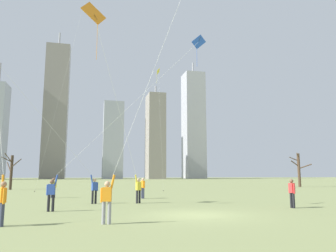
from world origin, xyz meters
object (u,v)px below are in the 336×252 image
(kite_flyer_far_back_green, at_px, (66,155))
(bystander_far_off_by_trees, at_px, (53,187))
(kite_flyer_midfield_left_blue, at_px, (76,168))
(bare_tree_center, at_px, (299,169))
(distant_kite_low_near_trees_yellow, at_px, (159,80))
(kite_flyer_foreground_right_pink, at_px, (0,163))
(bare_tree_rightmost, at_px, (11,171))
(bystander_watching_nearby, at_px, (143,187))
(distant_kite_drifting_left_white, at_px, (82,12))
(kite_flyer_midfield_right_orange, at_px, (127,146))
(kite_flyer_midfield_center_teal, at_px, (131,136))
(bystander_strolling_midfield, at_px, (292,192))

(kite_flyer_far_back_green, distance_m, bystander_far_off_by_trees, 7.26)
(kite_flyer_midfield_left_blue, distance_m, bare_tree_center, 41.77)
(distant_kite_low_near_trees_yellow, distance_m, bare_tree_center, 25.86)
(kite_flyer_foreground_right_pink, height_order, kite_flyer_midfield_left_blue, kite_flyer_midfield_left_blue)
(bare_tree_rightmost, bearing_deg, bystander_watching_nearby, -53.92)
(kite_flyer_foreground_right_pink, bearing_deg, distant_kite_drifting_left_white, 85.74)
(kite_flyer_midfield_right_orange, distance_m, kite_flyer_foreground_right_pink, 8.72)
(kite_flyer_foreground_right_pink, relative_size, kite_flyer_midfield_center_teal, 0.50)
(kite_flyer_midfield_right_orange, xyz_separation_m, bystander_far_off_by_trees, (-5.15, 7.68, -2.76))
(bare_tree_rightmost, bearing_deg, kite_flyer_midfield_right_orange, -63.67)
(distant_kite_drifting_left_white, distance_m, bare_tree_center, 38.68)
(kite_flyer_midfield_left_blue, bearing_deg, bare_tree_center, 39.47)
(kite_flyer_midfield_right_orange, bearing_deg, bystander_watching_nearby, 70.57)
(kite_flyer_midfield_right_orange, bearing_deg, bystander_strolling_midfield, -24.41)
(bystander_watching_nearby, xyz_separation_m, bare_tree_center, (27.39, 18.85, 1.85))
(kite_flyer_far_back_green, bearing_deg, bare_tree_center, 35.07)
(bare_tree_rightmost, distance_m, bare_tree_center, 41.19)
(kite_flyer_midfield_left_blue, distance_m, distant_kite_low_near_trees_yellow, 28.63)
(kite_flyer_far_back_green, bearing_deg, distant_kite_drifting_left_white, 90.55)
(kite_flyer_midfield_left_blue, relative_size, bystander_watching_nearby, 7.02)
(bystander_watching_nearby, bearing_deg, kite_flyer_midfield_left_blue, -122.25)
(kite_flyer_midfield_right_orange, distance_m, distant_kite_low_near_trees_yellow, 25.01)
(bystander_watching_nearby, xyz_separation_m, bystander_far_off_by_trees, (-6.99, 2.45, 0.00))
(distant_kite_low_near_trees_yellow, height_order, distant_kite_drifting_left_white, distant_kite_drifting_left_white)
(distant_kite_drifting_left_white, relative_size, bare_tree_center, 5.03)
(kite_flyer_far_back_green, distance_m, bystander_strolling_midfield, 13.83)
(bystander_watching_nearby, bearing_deg, kite_flyer_midfield_center_teal, -101.20)
(bystander_watching_nearby, height_order, bystander_far_off_by_trees, same)
(kite_flyer_foreground_right_pink, xyz_separation_m, bystander_far_off_by_trees, (0.66, 14.04, -1.43))
(kite_flyer_midfield_center_teal, bearing_deg, bystander_strolling_midfield, 20.81)
(kite_flyer_midfield_left_blue, relative_size, distant_kite_drifting_left_white, 0.44)
(kite_flyer_midfield_left_blue, distance_m, distant_kite_drifting_left_white, 28.93)
(bystander_far_off_by_trees, bearing_deg, kite_flyer_far_back_green, -78.52)
(bystander_far_off_by_trees, height_order, bare_tree_center, bare_tree_center)
(bystander_far_off_by_trees, relative_size, distant_kite_drifting_left_white, 0.06)
(bystander_watching_nearby, bearing_deg, distant_kite_low_near_trees_yellow, 74.29)
(kite_flyer_foreground_right_pink, xyz_separation_m, kite_flyer_midfield_center_teal, (5.09, -1.37, 1.07))
(kite_flyer_far_back_green, relative_size, distant_kite_low_near_trees_yellow, 0.95)
(bystander_strolling_midfield, distance_m, distant_kite_drifting_left_white, 33.55)
(kite_flyer_midfield_right_orange, relative_size, bystander_far_off_by_trees, 7.27)
(distant_kite_low_near_trees_yellow, bearing_deg, kite_flyer_midfield_right_orange, -106.62)
(distant_kite_low_near_trees_yellow, distance_m, bare_tree_rightmost, 22.28)
(bystander_watching_nearby, relative_size, bare_tree_center, 0.31)
(kite_flyer_midfield_right_orange, relative_size, kite_flyer_midfield_center_teal, 0.54)
(kite_flyer_far_back_green, bearing_deg, kite_flyer_foreground_right_pink, -105.65)
(kite_flyer_midfield_center_teal, distance_m, distant_kite_drifting_left_white, 32.43)
(distant_kite_low_near_trees_yellow, bearing_deg, distant_kite_drifting_left_white, -164.83)
(kite_flyer_foreground_right_pink, bearing_deg, bare_tree_center, 40.98)
(kite_flyer_midfield_center_teal, bearing_deg, bare_tree_rightmost, 109.40)
(bystander_strolling_midfield, height_order, distant_kite_low_near_trees_yellow, distant_kite_low_near_trees_yellow)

